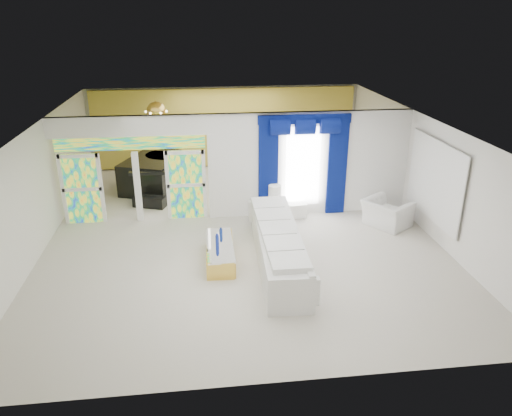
{
  "coord_description": "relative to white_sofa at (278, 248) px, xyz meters",
  "views": [
    {
      "loc": [
        -1.03,
        -12.14,
        5.58
      ],
      "look_at": [
        0.3,
        -1.2,
        1.1
      ],
      "focal_mm": 34.17,
      "sensor_mm": 36.0,
      "label": 1
    }
  ],
  "objects": [
    {
      "name": "window_pane",
      "position": [
        1.18,
        2.94,
        1.04
      ],
      "size": [
        1.0,
        0.02,
        2.3
      ],
      "primitive_type": "cube",
      "color": "white",
      "rests_on": "dividing_wall"
    },
    {
      "name": "floor",
      "position": [
        -0.72,
        2.04,
        -0.41
      ],
      "size": [
        12.0,
        12.0,
        0.0
      ],
      "primitive_type": "plane",
      "color": "#B7AF9E",
      "rests_on": "ground"
    },
    {
      "name": "blue_pelmet",
      "position": [
        1.18,
        2.91,
        2.41
      ],
      "size": [
        2.6,
        0.12,
        0.25
      ],
      "primitive_type": "cube",
      "color": "#030D43",
      "rests_on": "dividing_wall"
    },
    {
      "name": "stained_transom",
      "position": [
        -3.57,
        3.04,
        1.84
      ],
      "size": [
        4.0,
        0.05,
        0.35
      ],
      "primitive_type": "cube",
      "color": "#994C3F",
      "rests_on": "dividing_header"
    },
    {
      "name": "grand_piano",
      "position": [
        -3.31,
        5.63,
        0.11
      ],
      "size": [
        2.18,
        2.48,
        1.04
      ],
      "primitive_type": "cube",
      "rotation": [
        0.0,
        0.0,
        -0.35
      ],
      "color": "black",
      "rests_on": "ground"
    },
    {
      "name": "stained_panel_left",
      "position": [
        -4.99,
        3.04,
        0.59
      ],
      "size": [
        0.95,
        0.04,
        2.0
      ],
      "primitive_type": "cube",
      "color": "#994C3F",
      "rests_on": "ground"
    },
    {
      "name": "chandelier",
      "position": [
        -3.02,
        5.44,
        2.24
      ],
      "size": [
        0.6,
        0.6,
        0.6
      ],
      "primitive_type": "sphere",
      "color": "gold",
      "rests_on": "ceiling"
    },
    {
      "name": "dividing_wall",
      "position": [
        1.43,
        3.04,
        1.09
      ],
      "size": [
        5.7,
        0.18,
        3.0
      ],
      "primitive_type": "cube",
      "color": "white",
      "rests_on": "ground"
    },
    {
      "name": "tv_console",
      "position": [
        -5.15,
        4.57,
        0.01
      ],
      "size": [
        0.65,
        0.6,
        0.85
      ],
      "primitive_type": "cube",
      "rotation": [
        0.0,
        0.0,
        -0.12
      ],
      "color": "#A27451",
      "rests_on": "ground"
    },
    {
      "name": "piano_bench",
      "position": [
        -3.31,
        4.03,
        -0.25
      ],
      "size": [
        1.05,
        0.69,
        0.33
      ],
      "primitive_type": "cube",
      "rotation": [
        0.0,
        0.0,
        -0.35
      ],
      "color": "black",
      "rests_on": "ground"
    },
    {
      "name": "coffee_table",
      "position": [
        -1.35,
        0.3,
        -0.21
      ],
      "size": [
        0.7,
        1.89,
        0.42
      ],
      "primitive_type": "cube",
      "rotation": [
        0.0,
        0.0,
        -0.04
      ],
      "color": "gold",
      "rests_on": "ground"
    },
    {
      "name": "blue_drape_right",
      "position": [
        2.18,
        2.91,
        0.99
      ],
      "size": [
        0.55,
        0.1,
        2.8
      ],
      "primitive_type": "cube",
      "color": "#030D43",
      "rests_on": "ground"
    },
    {
      "name": "table_lamp",
      "position": [
        0.35,
        2.7,
        0.29
      ],
      "size": [
        0.36,
        0.36,
        0.58
      ],
      "primitive_type": "cylinder",
      "color": "silver",
      "rests_on": "console_table"
    },
    {
      "name": "blue_drape_left",
      "position": [
        0.18,
        2.91,
        0.99
      ],
      "size": [
        0.55,
        0.1,
        2.8
      ],
      "primitive_type": "cube",
      "color": "#030D43",
      "rests_on": "ground"
    },
    {
      "name": "dividing_header",
      "position": [
        -3.57,
        3.04,
        2.31
      ],
      "size": [
        4.3,
        0.18,
        0.55
      ],
      "primitive_type": "cube",
      "color": "white",
      "rests_on": "dividing_wall"
    },
    {
      "name": "armchair",
      "position": [
        3.35,
        1.79,
        -0.04
      ],
      "size": [
        1.49,
        1.53,
        0.75
      ],
      "primitive_type": "imported",
      "rotation": [
        0.0,
        0.0,
        2.18
      ],
      "color": "white",
      "rests_on": "ground"
    },
    {
      "name": "decanters",
      "position": [
        -1.37,
        0.52,
        0.1
      ],
      "size": [
        0.2,
        0.63,
        0.26
      ],
      "color": "navy",
      "rests_on": "coffee_table"
    },
    {
      "name": "wall_mirror",
      "position": [
        4.22,
        1.04,
        1.14
      ],
      "size": [
        0.04,
        2.7,
        1.9
      ],
      "primitive_type": "cube",
      "color": "white",
      "rests_on": "ground"
    },
    {
      "name": "gold_curtains",
      "position": [
        -0.72,
        7.94,
        1.09
      ],
      "size": [
        9.7,
        0.12,
        2.9
      ],
      "primitive_type": "cube",
      "color": "#AE9D29",
      "rests_on": "ground"
    },
    {
      "name": "console_table",
      "position": [
        0.65,
        2.7,
        -0.21
      ],
      "size": [
        1.28,
        0.51,
        0.42
      ],
      "primitive_type": "cube",
      "rotation": [
        0.0,
        0.0,
        0.09
      ],
      "color": "white",
      "rests_on": "ground"
    },
    {
      "name": "white_sofa",
      "position": [
        0.0,
        0.0,
        0.0
      ],
      "size": [
        1.1,
        4.39,
        0.83
      ],
      "primitive_type": "cube",
      "rotation": [
        0.0,
        0.0,
        -0.04
      ],
      "color": "white",
      "rests_on": "ground"
    },
    {
      "name": "stained_panel_right",
      "position": [
        -2.14,
        3.04,
        0.59
      ],
      "size": [
        0.95,
        0.04,
        2.0
      ],
      "primitive_type": "cube",
      "color": "#994C3F",
      "rests_on": "ground"
    }
  ]
}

